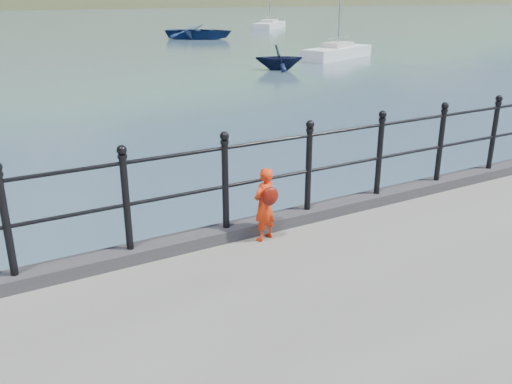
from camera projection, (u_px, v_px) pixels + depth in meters
ground at (262, 291)px, 7.40m from camera, size 600.00×600.00×0.00m
kerb at (268, 223)px, 6.91m from camera, size 60.00×0.30×0.15m
railing at (269, 167)px, 6.66m from camera, size 18.11×0.11×1.20m
far_shore at (54, 61)px, 228.21m from camera, size 830.00×200.00×156.00m
child at (265, 204)px, 6.47m from camera, size 0.39×0.34×0.91m
launch_blue at (199, 32)px, 48.92m from camera, size 7.36×7.25×1.25m
launch_navy at (279, 57)px, 28.81m from camera, size 3.18×3.01×1.32m
sailboat_far at (269, 25)px, 64.38m from camera, size 6.95×6.78×10.72m
sailboat_near at (338, 53)px, 34.07m from camera, size 6.07×3.66×8.13m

